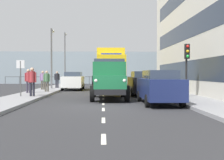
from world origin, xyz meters
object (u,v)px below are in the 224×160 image
Objects in this scene: truck_vintage_green at (109,80)px; pedestrian_couple_b at (47,79)px; street_sign at (21,72)px; lamp_post_promenade at (52,52)px; lorry_cargo_yellow at (110,68)px; pedestrian_strolling at (32,79)px; car_white_oppositeside_0 at (73,81)px; pedestrian_with_bag at (28,79)px; car_navy_kerbside_near at (159,87)px; car_black_kerbside_1 at (143,83)px; lamp_post_far at (65,54)px; traffic_light_near at (187,59)px; pedestrian_near_railing at (43,79)px; pedestrian_in_dark_coat at (57,78)px.

pedestrian_couple_b is at bearing -48.79° from truck_vintage_green.
lamp_post_promenade is at bearing -90.90° from street_sign.
lorry_cargo_yellow is 4.58× the size of pedestrian_strolling.
pedestrian_strolling is (1.59, 9.22, 0.31)m from car_white_oppositeside_0.
pedestrian_couple_b is at bearing -124.30° from pedestrian_with_bag.
car_white_oppositeside_0 is 0.71× the size of lamp_post_promenade.
car_navy_kerbside_near is 5.93m from car_black_kerbside_1.
car_white_oppositeside_0 is 11.44m from lamp_post_far.
car_white_oppositeside_0 is at bearing -51.67° from traffic_light_near.
pedestrian_strolling is at bearing 80.19° from car_white_oppositeside_0.
street_sign is at bearing 96.00° from pedestrian_with_bag.
pedestrian_near_railing reaches higher than pedestrian_couple_b.
pedestrian_with_bag is at bearing 83.49° from pedestrian_in_dark_coat.
pedestrian_couple_b is at bearing 95.98° from lamp_post_promenade.
pedestrian_strolling is (7.26, 2.48, 0.31)m from car_black_kerbside_1.
traffic_light_near reaches higher than car_navy_kerbside_near.
truck_vintage_green is at bearing 170.81° from street_sign.
traffic_light_near is 0.55× the size of lamp_post_promenade.
truck_vintage_green is at bearing 113.35° from pedestrian_in_dark_coat.
lorry_cargo_yellow is 4.95× the size of pedestrian_near_railing.
car_white_oppositeside_0 is 2.50× the size of pedestrian_in_dark_coat.
pedestrian_couple_b is at bearing 70.45° from car_white_oppositeside_0.
car_black_kerbside_1 is 2.67× the size of pedestrian_in_dark_coat.
traffic_light_near is (-9.49, 0.77, 1.26)m from pedestrian_strolling.
car_navy_kerbside_near is at bearing 99.60° from lorry_cargo_yellow.
lorry_cargo_yellow is at bearing -80.40° from car_navy_kerbside_near.
car_black_kerbside_1 is at bearing -161.15° from pedestrian_strolling.
lamp_post_promenade is (7.84, -7.52, 2.75)m from car_black_kerbside_1.
lorry_cargo_yellow is 5.01× the size of pedestrian_couple_b.
car_navy_kerbside_near is 2.04× the size of street_sign.
pedestrian_strolling is (5.12, 9.23, -0.87)m from lorry_cargo_yellow.
pedestrian_couple_b is (7.28, -2.19, 0.21)m from car_black_kerbside_1.
street_sign is at bearing 89.10° from lamp_post_promenade.
car_navy_kerbside_near is at bearing 114.09° from car_white_oppositeside_0.
lamp_post_promenade is at bearing 90.21° from lamp_post_far.
pedestrian_with_bag is 0.25× the size of lamp_post_far.
truck_vintage_green is 0.97× the size of lamp_post_promenade.
pedestrian_with_bag is 0.78× the size of street_sign.
lorry_cargo_yellow is (-0.33, -10.04, 0.90)m from truck_vintage_green.
pedestrian_strolling is at bearing 97.10° from pedestrian_near_railing.
traffic_light_near is 23.11m from lamp_post_far.
lamp_post_promenade is at bearing -7.72° from lorry_cargo_yellow.
traffic_light_near is (-2.23, 3.25, 1.58)m from car_black_kerbside_1.
car_navy_kerbside_near is 0.67× the size of lamp_post_far.
pedestrian_couple_b is 0.24× the size of lamp_post_far.
truck_vintage_green is 3.44× the size of pedestrian_in_dark_coat.
lorry_cargo_yellow is at bearing -72.37° from car_black_kerbside_1.
street_sign is (2.33, 9.14, 0.79)m from car_white_oppositeside_0.
street_sign is at bearing 87.09° from pedestrian_in_dark_coat.
truck_vintage_green is 0.82× the size of lamp_post_far.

